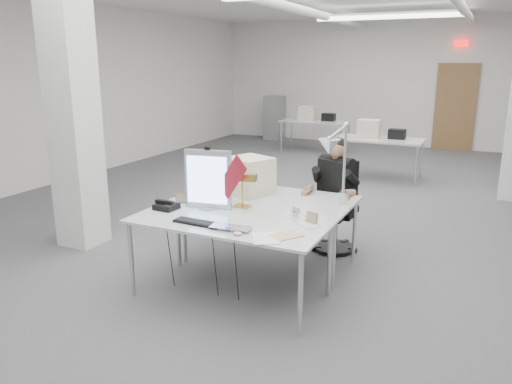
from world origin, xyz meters
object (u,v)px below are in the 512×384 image
seated_person (336,176)px  monitor (208,179)px  desk_main (230,221)px  architect_lamp (338,160)px  office_chair (336,206)px  laptop (228,230)px  beige_monitor (250,176)px  desk_phone (166,207)px  bankers_lamp (242,189)px

seated_person → monitor: (-0.91, -1.27, 0.14)m
desk_main → architect_lamp: bearing=42.7°
office_chair → monitor: (-0.91, -1.32, 0.51)m
office_chair → laptop: office_chair is taller
beige_monitor → architect_lamp: 1.08m
monitor → beige_monitor: monitor is taller
laptop → desk_phone: bearing=154.1°
seated_person → architect_lamp: size_ratio=0.83×
beige_monitor → architect_lamp: bearing=12.7°
bankers_lamp → architect_lamp: (0.86, 0.30, 0.31)m
bankers_lamp → desk_phone: 0.76m
office_chair → bankers_lamp: (-0.63, -1.14, 0.40)m
architect_lamp → laptop: bearing=-125.5°
bankers_lamp → desk_phone: (-0.64, -0.39, -0.16)m
desk_main → architect_lamp: architect_lamp is taller
laptop → beige_monitor: beige_monitor is taller
laptop → seated_person: bearing=71.9°
desk_main → bankers_lamp: size_ratio=4.83×
office_chair → architect_lamp: 1.13m
office_chair → bankers_lamp: bearing=-97.5°
desk_main → seated_person: bearing=70.1°
office_chair → architect_lamp: (0.24, -0.84, 0.72)m
seated_person → laptop: size_ratio=2.31×
seated_person → beige_monitor: 0.99m
seated_person → laptop: seated_person is taller
laptop → desk_phone: size_ratio=1.74×
desk_main → desk_phone: bearing=177.4°
seated_person → desk_main: bearing=-88.6°
monitor → architect_lamp: 1.26m
desk_main → seated_person: size_ratio=2.17×
architect_lamp → beige_monitor: bearing=166.7°
monitor → architect_lamp: architect_lamp is taller
monitor → laptop: monitor is taller
seated_person → bankers_lamp: bearing=-98.6°
desk_phone → office_chair: bearing=54.1°
office_chair → desk_phone: bearing=-108.3°
architect_lamp → desk_phone: bearing=-158.5°
beige_monitor → desk_main: bearing=-52.2°
bankers_lamp → seated_person: bearing=48.6°
bankers_lamp → architect_lamp: bearing=7.7°
desk_main → beige_monitor: (-0.24, 0.90, 0.21)m
seated_person → bankers_lamp: 1.26m
monitor → desk_phone: bearing=-159.3°
office_chair → beige_monitor: beige_monitor is taller
bankers_lamp → desk_phone: size_ratio=1.80×
laptop → desk_phone: desk_phone is taller
desk_main → bankers_lamp: bearing=101.0°
seated_person → desk_phone: seated_person is taller
seated_person → architect_lamp: architect_lamp is taller
desk_main → laptop: 0.32m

